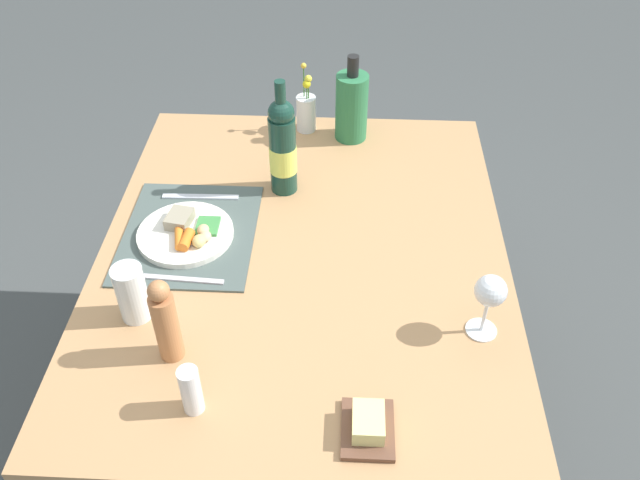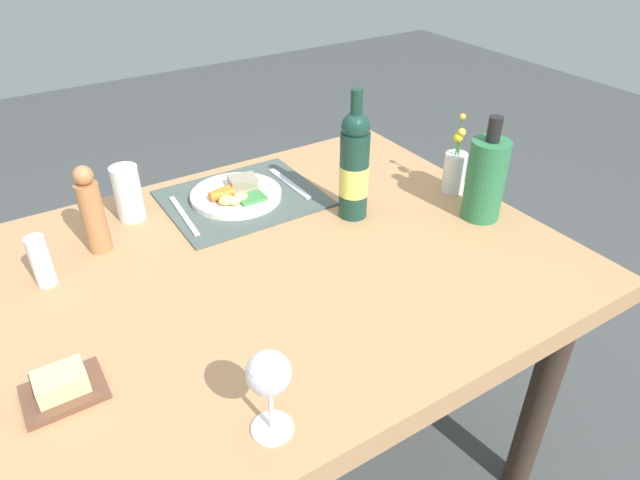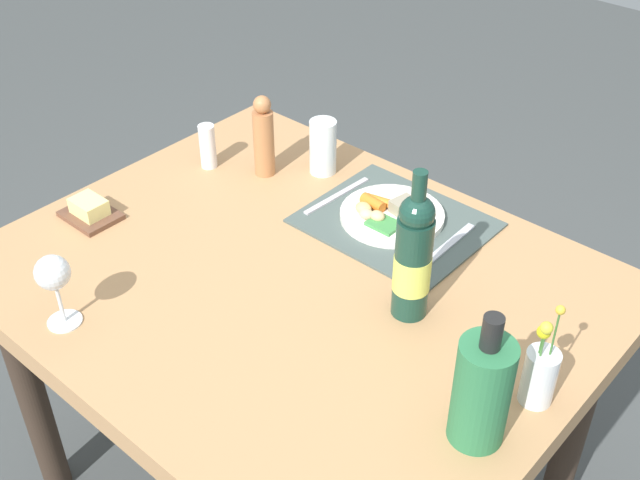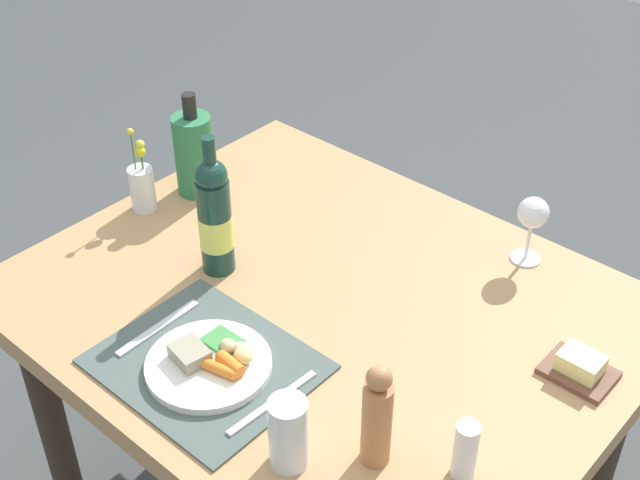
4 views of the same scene
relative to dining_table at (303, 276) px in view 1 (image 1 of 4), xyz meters
The scene contains 14 objects.
ground_plane 0.66m from the dining_table, ahead, with size 8.00×8.00×0.00m, color #444848.
dining_table is the anchor object (origin of this frame).
placemat 0.31m from the dining_table, 98.72° to the right, with size 0.40×0.33×0.01m, color #485652.
dinner_plate 0.31m from the dining_table, 95.56° to the right, with size 0.24×0.24×0.05m.
fork 0.36m from the dining_table, 123.02° to the right, with size 0.02×0.20×0.01m, color silver.
knife 0.32m from the dining_table, 66.31° to the right, with size 0.01×0.21×0.01m, color silver.
butter_dish 0.53m from the dining_table, 17.45° to the left, with size 0.13×0.10×0.05m.
water_tumbler 0.45m from the dining_table, 56.74° to the right, with size 0.07×0.07×0.14m.
wine_bottle 0.34m from the dining_table, 164.69° to the right, with size 0.07×0.07×0.33m.
wine_glass 0.51m from the dining_table, 59.34° to the left, with size 0.07×0.07×0.16m.
flower_vase 0.57m from the dining_table, behind, with size 0.06×0.06×0.22m.
cooler_bottle 0.56m from the dining_table, 167.90° to the left, with size 0.09×0.09×0.26m.
pepper_mill 0.46m from the dining_table, 36.80° to the right, with size 0.05×0.05×0.21m.
salt_shaker 0.52m from the dining_table, 21.15° to the right, with size 0.04×0.04×0.12m, color white.
Camera 1 is at (1.19, 0.10, 1.86)m, focal length 37.09 mm.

